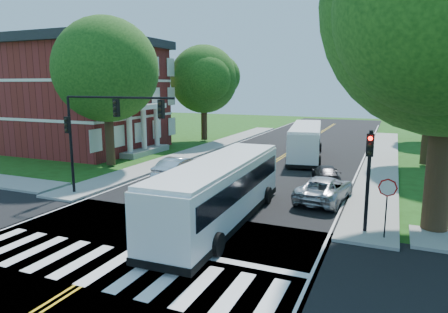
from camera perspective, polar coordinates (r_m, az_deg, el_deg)
The scene contains 23 objects.
ground at distance 15.73m, azimuth -14.99°, elevation -14.28°, with size 140.00×140.00×0.00m, color #1F4511.
road at distance 31.18m, azimuth 5.75°, elevation -1.70°, with size 14.00×96.00×0.01m, color black.
cross_road at distance 15.73m, azimuth -14.99°, elevation -14.26°, with size 60.00×12.00×0.01m, color black.
center_line at distance 34.95m, azimuth 7.72°, elevation -0.43°, with size 0.36×70.00×0.01m, color gold.
edge_line_w at distance 37.29m, azimuth -2.39°, elevation 0.33°, with size 0.12×70.00×0.01m, color silver.
edge_line_e at distance 33.83m, azimuth 18.89°, elevation -1.25°, with size 0.12×70.00×0.01m, color silver.
crosswalk at distance 15.37m, azimuth -16.18°, elevation -14.88°, with size 12.60×3.00×0.01m, color silver.
stop_bar at distance 15.31m, azimuth -0.37°, elevation -14.56°, with size 6.60×0.40×0.01m, color silver.
sidewalk_nw at distance 40.59m, azimuth -2.48°, elevation 1.23°, with size 2.60×40.00×0.15m, color gray.
sidewalk_ne at distance 36.71m, azimuth 21.59°, elevation -0.45°, with size 2.60×40.00×0.15m, color gray.
tree_west_near at distance 32.49m, azimuth -16.48°, elevation 11.77°, with size 8.00×8.00×11.40m.
tree_west_far at distance 45.77m, azimuth -2.91°, elevation 10.95°, with size 7.60×7.60×10.67m.
tree_east_mid at distance 35.26m, azimuth 27.69°, elevation 11.42°, with size 8.40×8.40×11.93m.
tree_east_far at distance 51.26m, azimuth 27.40°, elevation 9.61°, with size 7.20×7.20×10.34m.
brick_building at distance 43.95m, azimuth -21.97°, elevation 8.20°, with size 20.00×13.00×10.80m.
signal_nw at distance 23.13m, azimuth -17.17°, elevation 4.69°, with size 7.15×0.46×5.66m.
signal_ne at distance 17.94m, azimuth 19.97°, elevation -1.54°, with size 0.30×0.46×4.40m.
stop_sign at distance 17.68m, azimuth 22.29°, elevation -4.97°, with size 0.76×0.08×2.53m.
bus_lead at distance 18.63m, azimuth -0.51°, elevation -4.84°, with size 3.10×11.63×2.99m.
bus_follow at distance 35.90m, azimuth 11.60°, elevation 2.22°, with size 4.22×11.51×2.91m.
hatchback at distance 27.73m, azimuth -6.32°, elevation -1.60°, with size 1.60×4.60×1.52m, color silver.
suv at distance 23.01m, azimuth 14.17°, elevation -4.48°, with size 2.32×5.03×1.40m, color #ACAFB4.
dark_sedan at distance 27.52m, azimuth 14.34°, elevation -2.38°, with size 1.56×3.85×1.12m, color black.
Camera 1 is at (9.05, -11.14, 6.44)m, focal length 32.00 mm.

